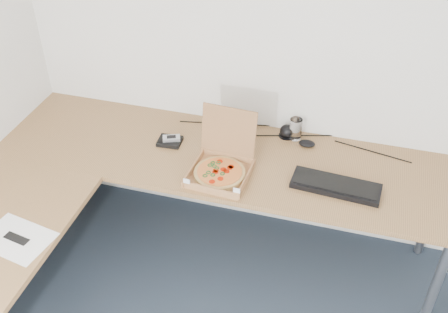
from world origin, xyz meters
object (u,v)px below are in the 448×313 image
(desk, at_px, (137,198))
(keyboard, at_px, (336,186))
(pizza_box, at_px, (221,169))
(wallet, at_px, (170,141))
(drinking_glass, at_px, (296,129))

(desk, xyz_separation_m, keyboard, (0.96, 0.32, 0.04))
(pizza_box, bearing_deg, desk, -140.24)
(keyboard, bearing_deg, pizza_box, -170.73)
(desk, relative_size, pizza_box, 7.14)
(pizza_box, xyz_separation_m, wallet, (-0.36, 0.19, -0.03))
(desk, bearing_deg, keyboard, 18.46)
(keyboard, height_order, wallet, keyboard)
(pizza_box, bearing_deg, wallet, 155.57)
(drinking_glass, height_order, wallet, drinking_glass)
(pizza_box, distance_m, wallet, 0.40)
(pizza_box, bearing_deg, drinking_glass, 57.22)
(drinking_glass, bearing_deg, desk, -134.38)
(desk, bearing_deg, wallet, 88.67)
(wallet, bearing_deg, keyboard, -11.82)
(drinking_glass, bearing_deg, wallet, -160.19)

